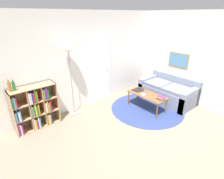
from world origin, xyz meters
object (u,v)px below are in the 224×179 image
(couch, at_px, (168,92))
(laptop, at_px, (138,90))
(bottle_middle, at_px, (14,86))
(bowl, at_px, (144,94))
(bottle_left, at_px, (9,87))
(coffee_table, at_px, (147,96))
(floor_lamp, at_px, (69,60))
(bookshelf, at_px, (35,108))

(couch, xyz_separation_m, laptop, (-0.91, 0.44, 0.18))
(couch, bearing_deg, bottle_middle, 162.64)
(bowl, relative_size, bottle_left, 0.48)
(couch, relative_size, bottle_middle, 6.62)
(coffee_table, bearing_deg, floor_lamp, 146.92)
(couch, bearing_deg, bottle_left, 163.09)
(couch, distance_m, bottle_middle, 4.18)
(bowl, height_order, bottle_left, bottle_left)
(bowl, bearing_deg, bottle_middle, 158.55)
(bookshelf, xyz_separation_m, couch, (3.60, -1.21, -0.22))
(laptop, bearing_deg, coffee_table, -94.70)
(floor_lamp, bearing_deg, coffee_table, -33.08)
(coffee_table, height_order, bottle_left, bottle_left)
(laptop, bearing_deg, bottle_left, 165.88)
(floor_lamp, height_order, bowl, floor_lamp)
(bookshelf, xyz_separation_m, floor_lamp, (0.97, -0.03, 0.98))
(couch, xyz_separation_m, coffee_table, (-0.94, 0.08, 0.12))
(bottle_middle, bearing_deg, coffee_table, -20.96)
(laptop, xyz_separation_m, bowl, (-0.16, -0.33, 0.02))
(couch, height_order, bowl, couch)
(bowl, relative_size, bottle_middle, 0.53)
(laptop, height_order, bottle_left, bottle_left)
(bookshelf, xyz_separation_m, bowl, (2.53, -1.11, -0.03))
(laptop, bearing_deg, bowl, -115.10)
(bottle_left, bearing_deg, couch, -16.91)
(laptop, xyz_separation_m, bottle_left, (-3.08, 0.77, 0.68))
(bottle_left, bearing_deg, bottle_middle, 6.20)
(bookshelf, distance_m, bottle_middle, 0.70)
(couch, distance_m, coffee_table, 0.95)
(laptop, bearing_deg, bottle_middle, 165.36)
(couch, height_order, bottle_left, bottle_left)
(floor_lamp, distance_m, couch, 3.12)
(laptop, distance_m, bottle_left, 3.25)
(laptop, relative_size, bottle_left, 1.19)
(floor_lamp, distance_m, bottle_left, 1.41)
(bowl, bearing_deg, couch, -5.60)
(bookshelf, height_order, coffee_table, bookshelf)
(couch, height_order, coffee_table, couch)
(bookshelf, bearing_deg, bottle_middle, 178.49)
(coffee_table, bearing_deg, laptop, 85.30)
(bookshelf, bearing_deg, laptop, -16.08)
(floor_lamp, bearing_deg, bookshelf, 178.23)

